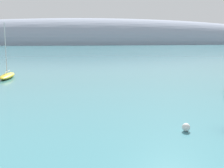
# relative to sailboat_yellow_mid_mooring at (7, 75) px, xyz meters

# --- Properties ---
(distant_ridge) EXTENTS (340.93, 50.16, 36.74)m
(distant_ridge) POSITION_rel_sailboat_yellow_mid_mooring_xyz_m (18.09, 168.37, -0.47)
(distant_ridge) COLOR #8E99AD
(distant_ridge) RESTS_ON ground
(sailboat_yellow_mid_mooring) EXTENTS (1.95, 6.86, 9.15)m
(sailboat_yellow_mid_mooring) POSITION_rel_sailboat_yellow_mid_mooring_xyz_m (0.00, 0.00, 0.00)
(sailboat_yellow_mid_mooring) COLOR yellow
(sailboat_yellow_mid_mooring) RESTS_ON water
(mooring_buoy_white) EXTENTS (0.63, 0.63, 0.63)m
(mooring_buoy_white) POSITION_rel_sailboat_yellow_mid_mooring_xyz_m (20.00, -29.85, -0.16)
(mooring_buoy_white) COLOR silver
(mooring_buoy_white) RESTS_ON water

